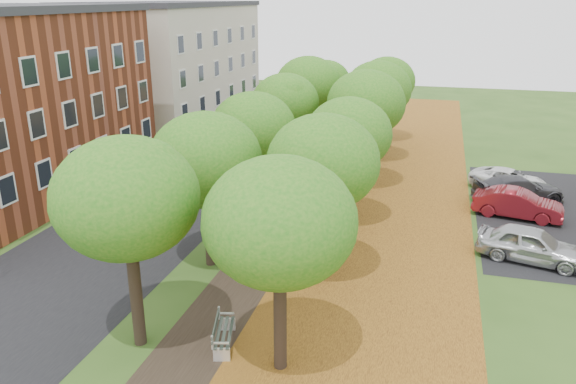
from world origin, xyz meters
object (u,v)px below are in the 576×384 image
Objects in this scene: car_silver at (532,244)px; car_red at (518,204)px; car_grey at (518,190)px; car_white at (509,180)px; bench at (223,333)px.

car_silver is 5.27m from car_red.
car_white is at bearing -15.65° from car_grey.
car_white is (-0.28, 2.10, -0.12)m from car_grey.
car_silver is at bearing -157.78° from car_white.
car_grey is at bearing 4.62° from car_red.
car_silver reaches higher than car_grey.
car_silver reaches higher than bench.
car_silver is 1.02× the size of car_red.
car_red is 4.51m from car_white.
car_silver is 1.01× the size of car_white.
car_silver is 9.78m from car_white.
bench is at bearing 124.33° from car_grey.
car_silver is (10.53, 9.31, 0.30)m from bench.
car_red is (0.00, 5.27, -0.04)m from car_silver.
bench is 0.45× the size of car_white.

